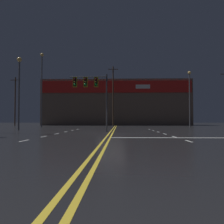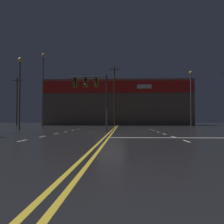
# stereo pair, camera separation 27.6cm
# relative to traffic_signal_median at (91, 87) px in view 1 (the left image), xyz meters

# --- Properties ---
(ground_plane) EXTENTS (200.00, 200.00, 0.00)m
(ground_plane) POSITION_rel_traffic_signal_median_xyz_m (2.11, -1.99, -4.52)
(ground_plane) COLOR black
(road_markings) EXTENTS (13.57, 60.00, 0.01)m
(road_markings) POSITION_rel_traffic_signal_median_xyz_m (2.91, -3.11, -4.51)
(road_markings) COLOR gold
(road_markings) RESTS_ON ground
(traffic_signal_median) EXTENTS (3.80, 0.36, 5.77)m
(traffic_signal_median) POSITION_rel_traffic_signal_median_xyz_m (0.00, 0.00, 0.00)
(traffic_signal_median) COLOR #38383D
(traffic_signal_median) RESTS_ON ground
(streetlight_near_left) EXTENTS (0.56, 0.56, 9.59)m
(streetlight_near_left) POSITION_rel_traffic_signal_median_xyz_m (14.91, 18.12, 1.59)
(streetlight_near_left) COLOR #59595E
(streetlight_near_left) RESTS_ON ground
(streetlight_median_approach) EXTENTS (0.56, 0.56, 8.60)m
(streetlight_median_approach) POSITION_rel_traffic_signal_median_xyz_m (-8.93, 4.02, 1.04)
(streetlight_median_approach) COLOR #59595E
(streetlight_median_approach) RESTS_ON ground
(streetlight_far_right) EXTENTS (0.56, 0.56, 12.28)m
(streetlight_far_right) POSITION_rel_traffic_signal_median_xyz_m (-9.95, 15.76, 3.05)
(streetlight_far_right) COLOR #59595E
(streetlight_far_right) RESTS_ON ground
(building_backdrop) EXTENTS (34.33, 10.23, 10.54)m
(building_backdrop) POSITION_rel_traffic_signal_median_xyz_m (2.11, 35.92, 0.77)
(building_backdrop) COLOR brown
(building_backdrop) RESTS_ON ground
(utility_pole_row) EXTENTS (47.52, 0.26, 12.79)m
(utility_pole_row) POSITION_rel_traffic_signal_median_xyz_m (3.01, 28.65, 1.54)
(utility_pole_row) COLOR #4C3828
(utility_pole_row) RESTS_ON ground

